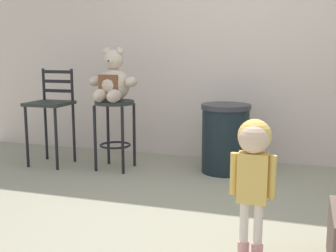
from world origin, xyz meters
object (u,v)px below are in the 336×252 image
(bar_stool_with_teddy, at_px, (115,120))
(trash_bin, at_px, (225,138))
(teddy_bear, at_px, (113,82))
(child_walking, at_px, (254,159))
(bar_chair_empty, at_px, (51,108))

(bar_stool_with_teddy, bearing_deg, trash_bin, 11.49)
(teddy_bear, relative_size, child_walking, 0.64)
(child_walking, bearing_deg, bar_stool_with_teddy, 108.40)
(teddy_bear, height_order, trash_bin, teddy_bear)
(bar_stool_with_teddy, relative_size, trash_bin, 1.03)
(child_walking, height_order, trash_bin, child_walking)
(child_walking, distance_m, bar_chair_empty, 2.92)
(teddy_bear, distance_m, child_walking, 2.34)
(bar_stool_with_teddy, xyz_separation_m, child_walking, (1.67, -1.63, 0.09))
(trash_bin, bearing_deg, bar_chair_empty, -172.32)
(teddy_bear, height_order, bar_chair_empty, teddy_bear)
(bar_stool_with_teddy, bearing_deg, bar_chair_empty, -178.21)
(child_walking, bearing_deg, teddy_bear, 108.89)
(bar_stool_with_teddy, height_order, trash_bin, bar_stool_with_teddy)
(teddy_bear, relative_size, bar_chair_empty, 0.52)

